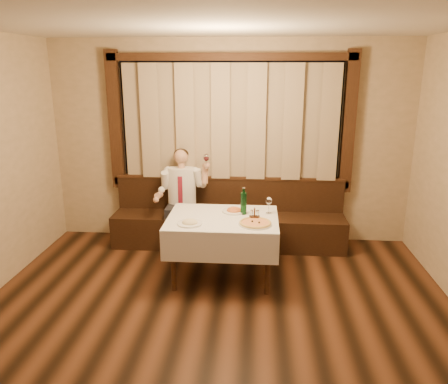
# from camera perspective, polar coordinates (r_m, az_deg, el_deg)

# --- Properties ---
(room) EXTENTS (5.01, 6.01, 2.81)m
(room) POSITION_cam_1_polar(r_m,az_deg,el_deg) (4.13, -1.00, 3.09)
(room) COLOR black
(room) RESTS_ON ground
(banquette) EXTENTS (3.20, 0.61, 0.94)m
(banquette) POSITION_cam_1_polar(r_m,az_deg,el_deg) (6.15, 0.59, -4.06)
(banquette) COLOR black
(banquette) RESTS_ON ground
(dining_table) EXTENTS (1.27, 0.97, 0.76)m
(dining_table) POSITION_cam_1_polar(r_m,az_deg,el_deg) (5.07, -0.17, -4.42)
(dining_table) COLOR black
(dining_table) RESTS_ON ground
(pizza) EXTENTS (0.37, 0.37, 0.04)m
(pizza) POSITION_cam_1_polar(r_m,az_deg,el_deg) (4.81, 4.10, -4.07)
(pizza) COLOR white
(pizza) RESTS_ON dining_table
(pasta_red) EXTENTS (0.29, 0.29, 0.10)m
(pasta_red) POSITION_cam_1_polar(r_m,az_deg,el_deg) (5.20, 1.34, -2.19)
(pasta_red) COLOR white
(pasta_red) RESTS_ON dining_table
(pasta_cream) EXTENTS (0.28, 0.28, 0.10)m
(pasta_cream) POSITION_cam_1_polar(r_m,az_deg,el_deg) (4.82, -4.49, -3.77)
(pasta_cream) COLOR white
(pasta_cream) RESTS_ON dining_table
(green_bottle) EXTENTS (0.07, 0.07, 0.32)m
(green_bottle) POSITION_cam_1_polar(r_m,az_deg,el_deg) (5.10, 2.58, -1.43)
(green_bottle) COLOR #0E4219
(green_bottle) RESTS_ON dining_table
(table_wine_glass) EXTENTS (0.08, 0.08, 0.20)m
(table_wine_glass) POSITION_cam_1_polar(r_m,az_deg,el_deg) (5.14, 5.88, -1.24)
(table_wine_glass) COLOR white
(table_wine_glass) RESTS_ON dining_table
(cruet_caddy) EXTENTS (0.12, 0.06, 0.13)m
(cruet_caddy) POSITION_cam_1_polar(r_m,az_deg,el_deg) (4.97, 4.01, -3.07)
(cruet_caddy) COLOR black
(cruet_caddy) RESTS_ON dining_table
(seated_man) EXTENTS (0.73, 0.55, 1.36)m
(seated_man) POSITION_cam_1_polar(r_m,az_deg,el_deg) (5.99, -5.59, 0.20)
(seated_man) COLOR black
(seated_man) RESTS_ON ground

